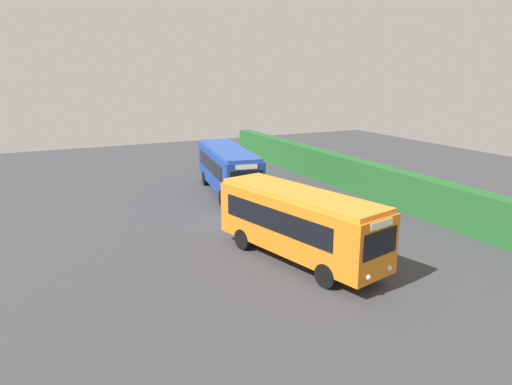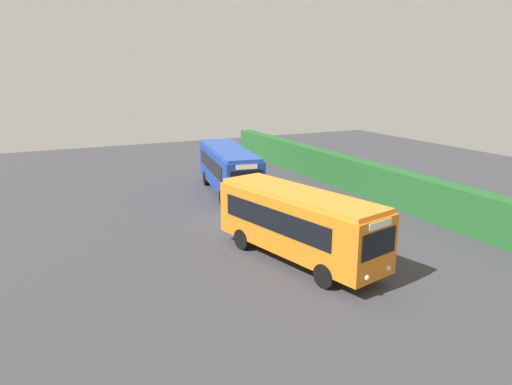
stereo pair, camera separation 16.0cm
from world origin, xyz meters
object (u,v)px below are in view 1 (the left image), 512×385
at_px(bus_blue, 228,168).
at_px(person_center, 330,226).
at_px(bus_orange, 299,221).
at_px(person_left, 260,169).

distance_m(bus_blue, person_center, 11.32).
bearing_deg(bus_orange, person_center, 101.54).
relative_size(bus_orange, person_center, 5.03).
xyz_separation_m(bus_orange, person_left, (-14.53, 5.31, -0.83)).
height_order(bus_blue, person_center, bus_blue).
bearing_deg(bus_orange, person_left, 146.81).
xyz_separation_m(person_left, person_center, (13.40, -2.85, -0.07)).
height_order(bus_blue, person_left, bus_blue).
relative_size(bus_blue, person_left, 5.19).
distance_m(bus_blue, bus_orange, 12.53).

